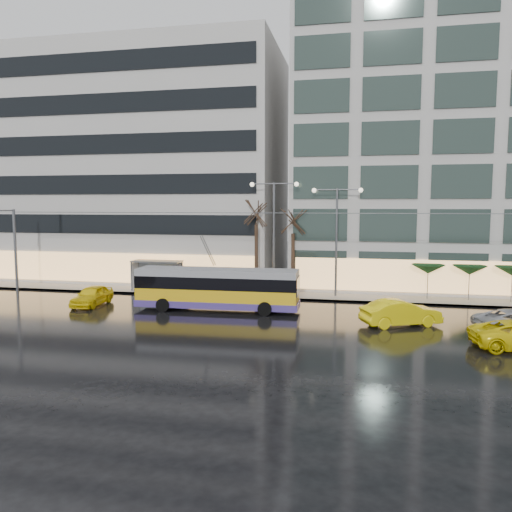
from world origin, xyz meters
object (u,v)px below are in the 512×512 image
(trolleybus, at_px, (217,290))
(bus_shelter, at_px, (154,268))
(street_lamp_near, at_px, (274,222))
(taxi_a, at_px, (92,296))

(trolleybus, height_order, bus_shelter, trolleybus)
(bus_shelter, height_order, street_lamp_near, street_lamp_near)
(trolleybus, relative_size, bus_shelter, 2.72)
(bus_shelter, bearing_deg, taxi_a, -107.01)
(street_lamp_near, xyz_separation_m, taxi_a, (-12.41, -6.73, -5.26))
(street_lamp_near, relative_size, taxi_a, 2.11)
(street_lamp_near, distance_m, taxi_a, 15.06)
(trolleybus, bearing_deg, bus_shelter, 139.53)
(trolleybus, height_order, street_lamp_near, street_lamp_near)
(street_lamp_near, bearing_deg, bus_shelter, -179.37)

